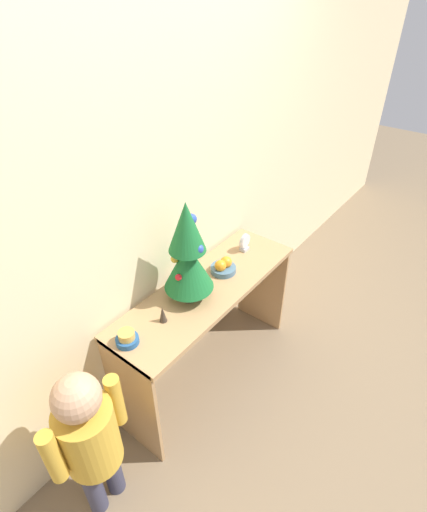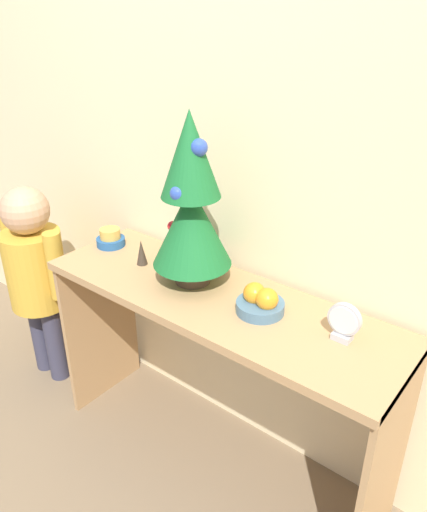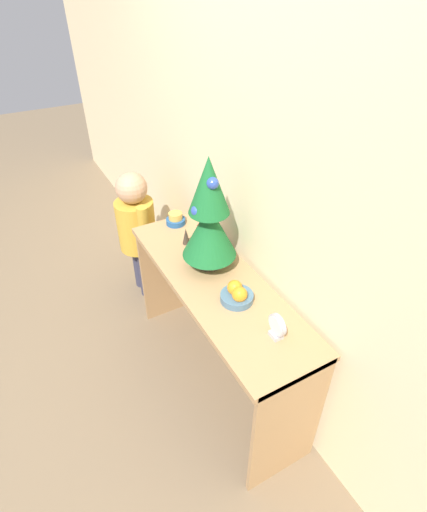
# 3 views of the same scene
# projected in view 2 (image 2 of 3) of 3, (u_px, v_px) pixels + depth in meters

# --- Properties ---
(ground_plane) EXTENTS (12.00, 12.00, 0.00)m
(ground_plane) POSITION_uv_depth(u_px,v_px,m) (181.00, 490.00, 1.85)
(ground_plane) COLOR #7A664C
(back_wall) EXTENTS (7.00, 0.05, 2.50)m
(back_wall) POSITION_uv_depth(u_px,v_px,m) (263.00, 129.00, 1.60)
(back_wall) COLOR beige
(back_wall) RESTS_ON ground_plane
(console_table) EXTENTS (1.29, 0.41, 0.74)m
(console_table) POSITION_uv_depth(u_px,v_px,m) (215.00, 336.00, 1.73)
(console_table) COLOR tan
(console_table) RESTS_ON ground_plane
(mini_tree) EXTENTS (0.27, 0.27, 0.59)m
(mini_tree) POSITION_uv_depth(u_px,v_px,m) (191.00, 204.00, 1.61)
(mini_tree) COLOR #4C3828
(mini_tree) RESTS_ON console_table
(fruit_bowl) EXTENTS (0.15, 0.15, 0.09)m
(fruit_bowl) POSITION_uv_depth(u_px,v_px,m) (260.00, 302.00, 1.55)
(fruit_bowl) COLOR #476B84
(fruit_bowl) RESTS_ON console_table
(singing_bowl) EXTENTS (0.11, 0.11, 0.07)m
(singing_bowl) POSITION_uv_depth(u_px,v_px,m) (111.00, 239.00, 1.99)
(singing_bowl) COLOR #235189
(singing_bowl) RESTS_ON console_table
(desk_clock) EXTENTS (0.10, 0.04, 0.12)m
(desk_clock) POSITION_uv_depth(u_px,v_px,m) (344.00, 322.00, 1.41)
(desk_clock) COLOR #B2B2B7
(desk_clock) RESTS_ON console_table
(figurine) EXTENTS (0.04, 0.04, 0.10)m
(figurine) POSITION_uv_depth(u_px,v_px,m) (141.00, 252.00, 1.84)
(figurine) COLOR #382D23
(figurine) RESTS_ON console_table
(child_figure) EXTENTS (0.40, 0.26, 0.94)m
(child_figure) POSITION_uv_depth(u_px,v_px,m) (35.00, 268.00, 2.20)
(child_figure) COLOR #38384C
(child_figure) RESTS_ON ground_plane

